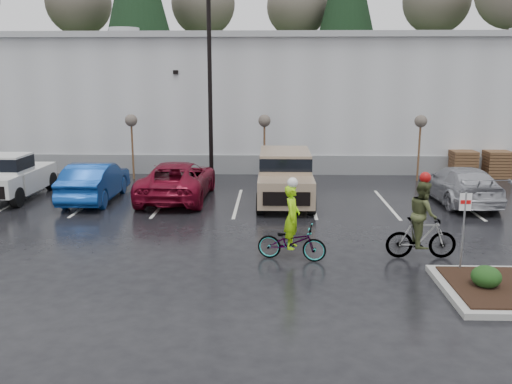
{
  "coord_description": "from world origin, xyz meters",
  "views": [
    {
      "loc": [
        -1.09,
        -13.28,
        5.13
      ],
      "look_at": [
        -1.64,
        4.18,
        1.3
      ],
      "focal_mm": 38.0,
      "sensor_mm": 36.0,
      "label": 1
    }
  ],
  "objects_px": {
    "pallet_stack_b": "(497,164)",
    "cyclist_hivis": "(292,235)",
    "lamppost": "(210,61)",
    "car_far_silver": "(460,185)",
    "suv_tan": "(285,178)",
    "sapling_west": "(131,124)",
    "sapling_east": "(421,125)",
    "pickup_white": "(14,174)",
    "sapling_mid": "(264,124)",
    "fire_lane_sign": "(464,223)",
    "car_red": "(178,180)",
    "cyclist_olive": "(422,228)",
    "car_blue": "(95,181)",
    "pallet_stack_a": "(463,164)"
  },
  "relations": [
    {
      "from": "car_red",
      "to": "car_far_silver",
      "type": "bearing_deg",
      "value": 179.51
    },
    {
      "from": "car_red",
      "to": "car_far_silver",
      "type": "xyz_separation_m",
      "value": [
        11.52,
        -0.35,
        -0.05
      ]
    },
    {
      "from": "sapling_east",
      "to": "car_far_silver",
      "type": "relative_size",
      "value": 0.63
    },
    {
      "from": "lamppost",
      "to": "car_far_silver",
      "type": "relative_size",
      "value": 1.8
    },
    {
      "from": "pallet_stack_a",
      "to": "pallet_stack_b",
      "type": "relative_size",
      "value": 1.0
    },
    {
      "from": "cyclist_olive",
      "to": "fire_lane_sign",
      "type": "bearing_deg",
      "value": -153.24
    },
    {
      "from": "car_red",
      "to": "car_far_silver",
      "type": "height_order",
      "value": "car_red"
    },
    {
      "from": "sapling_mid",
      "to": "sapling_east",
      "type": "relative_size",
      "value": 1.0
    },
    {
      "from": "pallet_stack_a",
      "to": "cyclist_olive",
      "type": "distance_m",
      "value": 13.61
    },
    {
      "from": "sapling_mid",
      "to": "cyclist_hivis",
      "type": "relative_size",
      "value": 1.36
    },
    {
      "from": "sapling_west",
      "to": "cyclist_olive",
      "type": "height_order",
      "value": "sapling_west"
    },
    {
      "from": "suv_tan",
      "to": "cyclist_hivis",
      "type": "distance_m",
      "value": 6.86
    },
    {
      "from": "pallet_stack_b",
      "to": "cyclist_hivis",
      "type": "relative_size",
      "value": 0.57
    },
    {
      "from": "car_far_silver",
      "to": "cyclist_olive",
      "type": "height_order",
      "value": "cyclist_olive"
    },
    {
      "from": "cyclist_hivis",
      "to": "suv_tan",
      "type": "bearing_deg",
      "value": 12.64
    },
    {
      "from": "sapling_mid",
      "to": "pickup_white",
      "type": "distance_m",
      "value": 11.41
    },
    {
      "from": "sapling_west",
      "to": "car_red",
      "type": "bearing_deg",
      "value": -55.37
    },
    {
      "from": "suv_tan",
      "to": "cyclist_hivis",
      "type": "height_order",
      "value": "cyclist_hivis"
    },
    {
      "from": "car_far_silver",
      "to": "suv_tan",
      "type": "bearing_deg",
      "value": -0.59
    },
    {
      "from": "pickup_white",
      "to": "fire_lane_sign",
      "type": "bearing_deg",
      "value": -28.63
    },
    {
      "from": "sapling_west",
      "to": "car_far_silver",
      "type": "bearing_deg",
      "value": -17.74
    },
    {
      "from": "pallet_stack_b",
      "to": "cyclist_olive",
      "type": "bearing_deg",
      "value": -119.53
    },
    {
      "from": "pallet_stack_a",
      "to": "pickup_white",
      "type": "relative_size",
      "value": 0.26
    },
    {
      "from": "car_blue",
      "to": "pallet_stack_b",
      "type": "bearing_deg",
      "value": -163.56
    },
    {
      "from": "sapling_mid",
      "to": "suv_tan",
      "type": "distance_m",
      "value": 5.26
    },
    {
      "from": "sapling_west",
      "to": "car_blue",
      "type": "bearing_deg",
      "value": -94.72
    },
    {
      "from": "sapling_mid",
      "to": "car_far_silver",
      "type": "height_order",
      "value": "sapling_mid"
    },
    {
      "from": "pallet_stack_b",
      "to": "cyclist_hivis",
      "type": "xyz_separation_m",
      "value": [
        -10.74,
        -12.75,
        0.05
      ]
    },
    {
      "from": "suv_tan",
      "to": "cyclist_hivis",
      "type": "relative_size",
      "value": 2.16
    },
    {
      "from": "pallet_stack_b",
      "to": "fire_lane_sign",
      "type": "height_order",
      "value": "fire_lane_sign"
    },
    {
      "from": "sapling_mid",
      "to": "cyclist_olive",
      "type": "height_order",
      "value": "sapling_mid"
    },
    {
      "from": "fire_lane_sign",
      "to": "cyclist_olive",
      "type": "height_order",
      "value": "cyclist_olive"
    },
    {
      "from": "lamppost",
      "to": "cyclist_hivis",
      "type": "distance_m",
      "value": 12.33
    },
    {
      "from": "sapling_east",
      "to": "pickup_white",
      "type": "relative_size",
      "value": 0.62
    },
    {
      "from": "pickup_white",
      "to": "suv_tan",
      "type": "height_order",
      "value": "suv_tan"
    },
    {
      "from": "cyclist_olive",
      "to": "car_blue",
      "type": "bearing_deg",
      "value": 58.49
    },
    {
      "from": "pallet_stack_b",
      "to": "suv_tan",
      "type": "bearing_deg",
      "value": -151.33
    },
    {
      "from": "suv_tan",
      "to": "cyclist_olive",
      "type": "bearing_deg",
      "value": -60.68
    },
    {
      "from": "cyclist_olive",
      "to": "lamppost",
      "type": "bearing_deg",
      "value": 33.23
    },
    {
      "from": "pallet_stack_b",
      "to": "cyclist_olive",
      "type": "relative_size",
      "value": 0.54
    },
    {
      "from": "pallet_stack_a",
      "to": "pallet_stack_b",
      "type": "distance_m",
      "value": 1.7
    },
    {
      "from": "suv_tan",
      "to": "fire_lane_sign",
      "type": "bearing_deg",
      "value": -60.95
    },
    {
      "from": "pickup_white",
      "to": "suv_tan",
      "type": "distance_m",
      "value": 11.41
    },
    {
      "from": "pallet_stack_b",
      "to": "car_far_silver",
      "type": "distance_m",
      "value": 6.75
    },
    {
      "from": "sapling_west",
      "to": "cyclist_olive",
      "type": "xyz_separation_m",
      "value": [
        11.12,
        -11.5,
        -1.83
      ]
    },
    {
      "from": "car_red",
      "to": "cyclist_olive",
      "type": "distance_m",
      "value": 10.9
    },
    {
      "from": "sapling_mid",
      "to": "fire_lane_sign",
      "type": "height_order",
      "value": "sapling_mid"
    },
    {
      "from": "sapling_mid",
      "to": "pickup_white",
      "type": "bearing_deg",
      "value": -158.18
    },
    {
      "from": "sapling_mid",
      "to": "cyclist_olive",
      "type": "relative_size",
      "value": 1.29
    },
    {
      "from": "car_blue",
      "to": "cyclist_hivis",
      "type": "distance_m",
      "value": 10.55
    }
  ]
}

